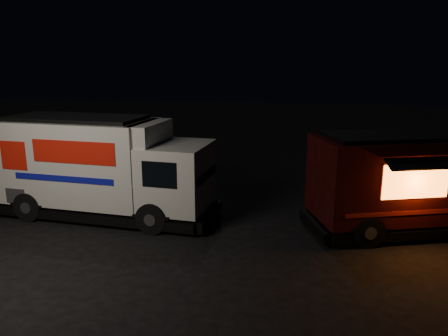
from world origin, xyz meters
TOP-DOWN VIEW (x-y plane):
  - ground at (0.00, 0.00)m, footprint 80.00×80.00m
  - white_truck at (-1.69, 1.77)m, footprint 7.13×2.89m
  - red_truck at (7.59, 2.27)m, footprint 6.55×4.14m

SIDE VIEW (x-z plane):
  - ground at x=0.00m, z-range 0.00..0.00m
  - red_truck at x=7.59m, z-range 0.00..2.86m
  - white_truck at x=-1.69m, z-range 0.00..3.16m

